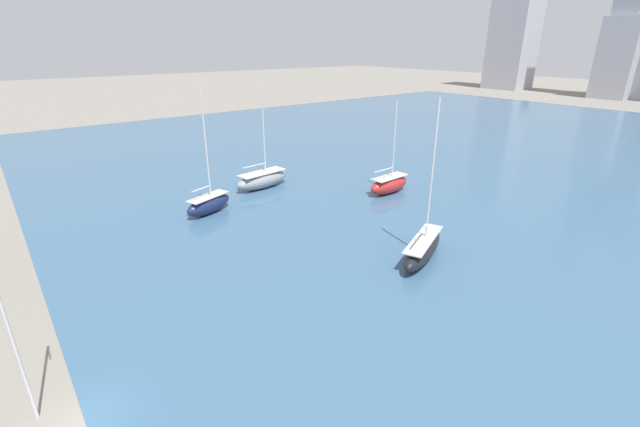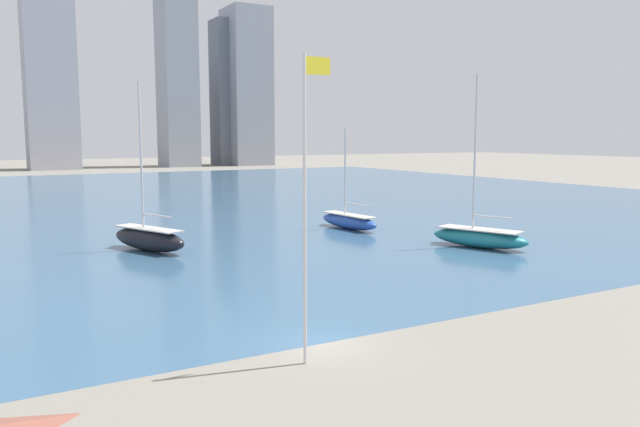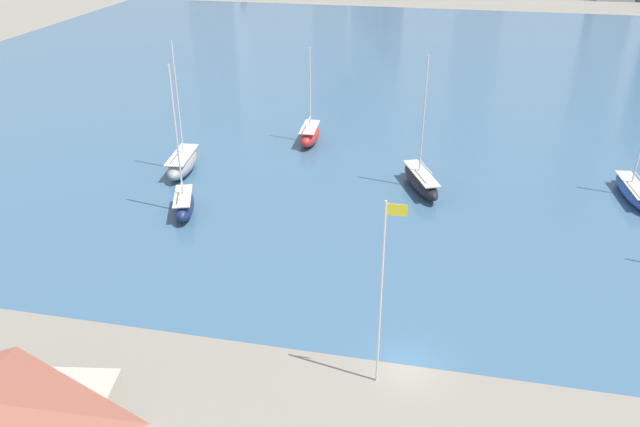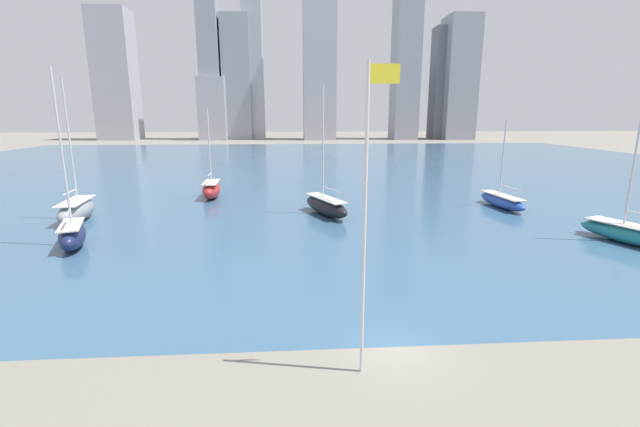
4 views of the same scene
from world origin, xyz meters
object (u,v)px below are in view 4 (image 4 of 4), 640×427
at_px(sailboat_navy, 72,234).
at_px(sailboat_black, 326,205).
at_px(sailboat_red, 211,189).
at_px(sailboat_blue, 502,201).
at_px(sailboat_gray, 76,210).
at_px(flag_pole, 366,216).
at_px(sailboat_teal, 630,233).

distance_m(sailboat_navy, sailboat_black, 23.93).
relative_size(sailboat_navy, sailboat_black, 1.04).
distance_m(sailboat_red, sailboat_blue, 36.00).
bearing_deg(sailboat_gray, sailboat_red, 37.80).
height_order(flag_pole, sailboat_blue, flag_pole).
height_order(flag_pole, sailboat_teal, sailboat_teal).
xyz_separation_m(flag_pole, sailboat_gray, (-24.95, 28.17, -5.68)).
height_order(flag_pole, sailboat_black, sailboat_black).
distance_m(sailboat_red, sailboat_black, 17.71).
distance_m(sailboat_blue, sailboat_gray, 46.74).
distance_m(sailboat_teal, sailboat_blue, 15.08).
height_order(sailboat_navy, sailboat_black, sailboat_navy).
distance_m(flag_pole, sailboat_gray, 38.06).
distance_m(sailboat_blue, sailboat_black, 21.05).
bearing_deg(sailboat_navy, sailboat_black, 5.56).
bearing_deg(flag_pole, sailboat_teal, 33.26).
relative_size(sailboat_teal, sailboat_black, 1.06).
bearing_deg(sailboat_teal, sailboat_black, 132.34).
bearing_deg(sailboat_black, sailboat_gray, 158.59).
xyz_separation_m(sailboat_navy, sailboat_gray, (-4.03, 9.30, 0.01)).
bearing_deg(sailboat_black, sailboat_blue, -16.72).
relative_size(sailboat_blue, sailboat_navy, 0.71).
bearing_deg(flag_pole, sailboat_black, 88.48).
relative_size(flag_pole, sailboat_black, 0.92).
xyz_separation_m(sailboat_blue, sailboat_black, (-20.91, -2.39, 0.23)).
height_order(sailboat_teal, sailboat_blue, sailboat_teal).
relative_size(sailboat_red, sailboat_black, 0.83).
height_order(sailboat_red, sailboat_gray, sailboat_gray).
xyz_separation_m(sailboat_teal, sailboat_black, (-24.91, 12.15, 0.16)).
bearing_deg(flag_pole, sailboat_gray, 131.53).
height_order(sailboat_red, sailboat_black, sailboat_black).
xyz_separation_m(sailboat_black, sailboat_gray, (-25.72, -0.82, 0.08)).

